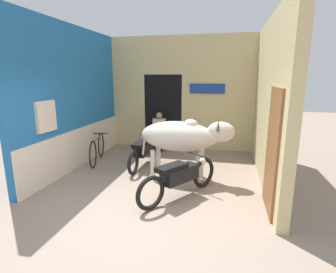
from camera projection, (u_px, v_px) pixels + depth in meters
ground_plane at (132, 217)px, 4.32m from camera, size 30.00×30.00×0.00m
wall_left_shopfront at (73, 100)px, 6.53m from camera, size 0.25×4.41×3.48m
wall_back_with_doorway at (175, 101)px, 8.50m from camera, size 4.46×0.93×3.48m
wall_right_with_door at (270, 103)px, 5.49m from camera, size 0.22×4.41×3.48m
cow at (183, 136)px, 5.78m from camera, size 2.11×0.82×1.42m
motorcycle_near at (180, 176)px, 4.94m from camera, size 1.22×1.73×0.74m
motorcycle_far at (144, 150)px, 6.78m from camera, size 0.58×2.00×0.71m
bicycle at (97, 149)px, 7.07m from camera, size 0.56×1.63×0.71m
shopkeeper_seated at (159, 131)px, 8.10m from camera, size 0.38×0.33×1.19m
plastic_stool at (170, 143)px, 8.29m from camera, size 0.29×0.29×0.38m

